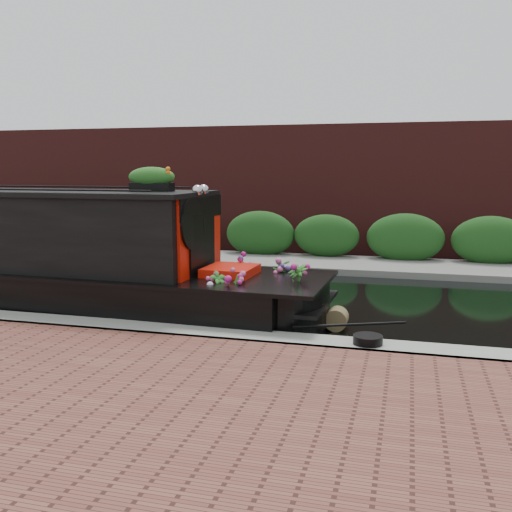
# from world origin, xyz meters

# --- Properties ---
(ground) EXTENTS (80.00, 80.00, 0.00)m
(ground) POSITION_xyz_m (0.00, 0.00, 0.00)
(ground) COLOR black
(ground) RESTS_ON ground
(near_bank_coping) EXTENTS (40.00, 0.60, 0.50)m
(near_bank_coping) POSITION_xyz_m (0.00, -3.30, 0.00)
(near_bank_coping) COLOR gray
(near_bank_coping) RESTS_ON ground
(far_bank_path) EXTENTS (40.00, 2.40, 0.34)m
(far_bank_path) POSITION_xyz_m (0.00, 4.20, 0.00)
(far_bank_path) COLOR slate
(far_bank_path) RESTS_ON ground
(far_hedge) EXTENTS (40.00, 1.10, 2.80)m
(far_hedge) POSITION_xyz_m (0.00, 5.10, 0.00)
(far_hedge) COLOR #1A4617
(far_hedge) RESTS_ON ground
(far_brick_wall) EXTENTS (40.00, 1.00, 8.00)m
(far_brick_wall) POSITION_xyz_m (0.00, 7.20, 0.00)
(far_brick_wall) COLOR #4C1B1A
(far_brick_wall) RESTS_ON ground
(rope_fender) EXTENTS (0.37, 0.36, 0.37)m
(rope_fender) POSITION_xyz_m (3.25, -1.82, 0.18)
(rope_fender) COLOR brown
(rope_fender) RESTS_ON ground
(coiled_mooring_rope) EXTENTS (0.41, 0.41, 0.12)m
(coiled_mooring_rope) POSITION_xyz_m (3.86, -3.29, 0.31)
(coiled_mooring_rope) COLOR black
(coiled_mooring_rope) RESTS_ON near_bank_coping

